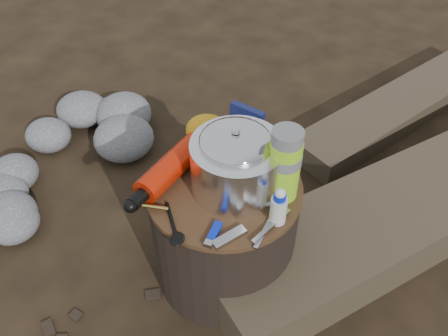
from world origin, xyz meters
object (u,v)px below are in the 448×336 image
at_px(thermos, 284,164).
at_px(stump, 224,232).
at_px(travel_mug, 270,156).
at_px(fuel_bottle, 170,168).
at_px(camping_pot, 235,159).

bearing_deg(thermos, stump, -165.98).
distance_m(stump, travel_mug, 0.30).
distance_m(stump, fuel_bottle, 0.29).
height_order(thermos, travel_mug, thermos).
height_order(fuel_bottle, travel_mug, travel_mug).
bearing_deg(stump, camping_pot, 42.01).
height_order(fuel_bottle, thermos, thermos).
xyz_separation_m(stump, thermos, (0.16, 0.04, 0.31)).
bearing_deg(thermos, camping_pot, -172.40).
relative_size(camping_pot, thermos, 0.87).
height_order(stump, fuel_bottle, fuel_bottle).
distance_m(fuel_bottle, travel_mug, 0.28).
relative_size(camping_pot, travel_mug, 1.75).
bearing_deg(thermos, travel_mug, 130.67).
relative_size(stump, travel_mug, 4.09).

